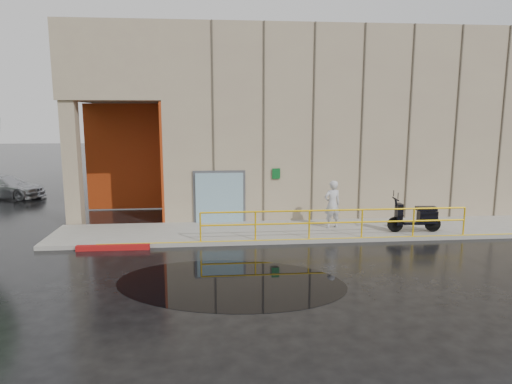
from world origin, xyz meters
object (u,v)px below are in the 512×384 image
red_curb (113,247)px  car_c (6,187)px  scooter (416,209)px  person (332,204)px

red_curb → car_c: bearing=127.0°
scooter → car_c: 20.86m
car_c → scooter: bearing=-103.1°
person → red_curb: (-7.89, -1.75, -0.98)m
scooter → red_curb: 10.88m
person → car_c: 17.86m
scooter → car_c: size_ratio=0.48×
person → scooter: bearing=149.4°
red_curb → car_c: car_c is taller
scooter → red_curb: (-10.80, -0.84, -0.94)m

